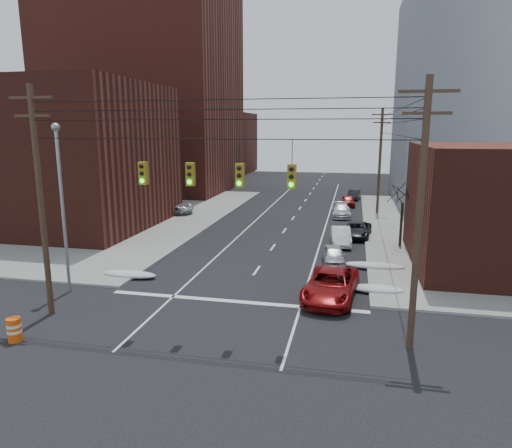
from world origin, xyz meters
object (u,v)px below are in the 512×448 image
at_px(parked_car_a, 334,255).
at_px(parked_car_f, 354,194).
at_px(red_pickup, 331,285).
at_px(parked_car_e, 348,201).
at_px(parked_car_c, 357,230).
at_px(parked_car_b, 341,236).
at_px(lot_car_c, 118,211).
at_px(lot_car_a, 115,219).
at_px(construction_barrel, 14,329).
at_px(lot_car_b, 169,206).
at_px(parked_car_d, 341,210).
at_px(lot_car_d, 112,210).

height_order(parked_car_a, parked_car_f, parked_car_f).
distance_m(red_pickup, parked_car_e, 30.69).
bearing_deg(parked_car_c, parked_car_f, 97.10).
xyz_separation_m(parked_car_b, lot_car_c, (-22.24, 5.46, 0.23)).
xyz_separation_m(lot_car_a, construction_barrel, (7.51, -22.15, -0.24)).
distance_m(parked_car_f, construction_barrel, 46.28).
bearing_deg(lot_car_b, parked_car_d, -75.39).
bearing_deg(red_pickup, parked_car_a, 97.17).
bearing_deg(parked_car_b, parked_car_f, 82.70).
bearing_deg(lot_car_d, parked_car_b, -110.99).
xyz_separation_m(parked_car_e, parked_car_f, (0.64, 5.43, 0.00)).
height_order(red_pickup, lot_car_a, red_pickup).
bearing_deg(lot_car_c, lot_car_b, -36.38).
xyz_separation_m(parked_car_a, parked_car_e, (0.57, 24.17, 0.00)).
xyz_separation_m(parked_car_f, lot_car_b, (-19.21, -15.00, 0.27)).
bearing_deg(lot_car_c, red_pickup, -117.86).
relative_size(parked_car_e, parked_car_f, 0.96).
relative_size(parked_car_b, lot_car_b, 0.77).
xyz_separation_m(parked_car_a, lot_car_a, (-20.45, 7.68, 0.16)).
height_order(parked_car_c, lot_car_a, lot_car_a).
relative_size(parked_car_c, lot_car_c, 0.86).
relative_size(lot_car_b, lot_car_d, 1.27).
distance_m(parked_car_b, parked_car_c, 3.14).
relative_size(parked_car_a, lot_car_c, 0.70).
xyz_separation_m(parked_car_f, lot_car_c, (-23.14, -18.70, 0.28)).
xyz_separation_m(parked_car_e, lot_car_c, (-22.50, -13.27, 0.28)).
bearing_deg(parked_car_e, lot_car_d, -156.18).
bearing_deg(red_pickup, construction_barrel, -142.83).
xyz_separation_m(red_pickup, parked_car_c, (1.45, 14.81, -0.15)).
xyz_separation_m(parked_car_c, parked_car_d, (-1.60, 8.93, 0.04)).
relative_size(parked_car_a, parked_car_b, 0.88).
distance_m(parked_car_e, lot_car_c, 26.12).
bearing_deg(parked_car_b, parked_car_e, 84.03).
xyz_separation_m(parked_car_a, parked_car_b, (0.31, 5.44, 0.06)).
bearing_deg(parked_car_f, lot_car_b, -136.72).
bearing_deg(lot_car_b, parked_car_c, -101.52).
distance_m(red_pickup, lot_car_b, 27.84).
relative_size(parked_car_d, lot_car_d, 1.08).
distance_m(parked_car_a, lot_car_a, 21.84).
xyz_separation_m(parked_car_e, lot_car_a, (-21.02, -16.48, 0.16)).
bearing_deg(red_pickup, parked_car_d, 96.24).
height_order(red_pickup, lot_car_b, lot_car_b).
xyz_separation_m(parked_car_b, parked_car_f, (0.90, 24.16, -0.05)).
bearing_deg(parked_car_e, lot_car_a, -147.09).
distance_m(lot_car_a, construction_barrel, 23.39).
bearing_deg(parked_car_b, red_pickup, -95.92).
distance_m(lot_car_b, construction_barrel, 29.50).
distance_m(parked_car_c, parked_car_e, 15.90).
bearing_deg(lot_car_a, red_pickup, -137.54).
height_order(parked_car_c, parked_car_f, parked_car_f).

